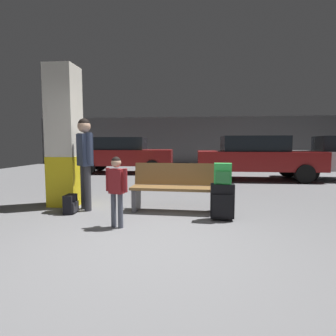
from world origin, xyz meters
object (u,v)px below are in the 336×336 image
Objects in this scene: adult at (85,154)px; backpack_dark_floor at (71,204)px; structural_pillar at (65,137)px; parked_car_near at (256,156)px; parked_car_far at (123,154)px; suitcase at (222,201)px; child at (117,184)px; bench at (175,187)px; backpack_bright at (223,174)px.

adult reaches higher than backpack_dark_floor.
structural_pillar is 6.48m from parked_car_near.
structural_pillar reaches higher than parked_car_far.
parked_car_far reaches higher than backpack_dark_floor.
parked_car_near is at bearing 49.20° from adult.
child is (-1.61, -0.56, 0.34)m from suitcase.
bench is 1.37m from child.
adult is at bearing -32.36° from structural_pillar.
backpack_bright is at bearing -33.14° from bench.
backpack_dark_floor is at bearing -82.47° from parked_car_far.
parked_car_near is (4.70, 4.42, -0.58)m from structural_pillar.
adult is 5.08× the size of backpack_dark_floor.
bench is 4.76× the size of backpack_dark_floor.
child is 7.64m from parked_car_far.
structural_pillar is 1.73× the size of bench.
parked_car_far is (-0.88, 6.67, 0.64)m from backpack_dark_floor.
bench is (2.26, -0.25, -0.94)m from structural_pillar.
child reaches higher than bench.
structural_pillar reaches higher than backpack_bright.
child is (-1.61, -0.56, -0.11)m from backpack_bright.
structural_pillar is at bearing 165.63° from backpack_bright.
suitcase is at bearing -33.11° from bench.
structural_pillar is 2.46m from bench.
suitcase is at bearing 42.37° from backpack_bright.
backpack_bright is 0.08× the size of parked_car_far.
child reaches higher than backpack_bright.
structural_pillar is 2.61× the size of child.
adult is at bearing -130.80° from parked_car_near.
child reaches higher than suitcase.
backpack_bright is at bearing -137.63° from suitcase.
bench is 4.76× the size of backpack_bright.
parked_car_far is at bearing 97.53° from backpack_dark_floor.
suitcase is 5.48m from parked_car_near.
bench is at bearing 3.90° from adult.
parked_car_near reaches higher than child.
structural_pillar reaches higher than adult.
structural_pillar is 1.62× the size of adult.
backpack_bright is (-0.00, -0.00, 0.45)m from suitcase.
adult is (-1.68, -0.11, 0.62)m from bench.
parked_car_near is at bearing 49.63° from backpack_dark_floor.
backpack_bright is at bearing -107.22° from parked_car_near.
adult reaches higher than bench.
suitcase is at bearing -14.36° from structural_pillar.
suitcase reaches higher than backpack_dark_floor.
parked_car_far is (-1.06, 6.39, -0.26)m from adult.
adult reaches higher than parked_car_far.
adult is at bearing 170.36° from backpack_bright.
bench is 0.39× the size of parked_car_near.
suitcase is 0.15× the size of parked_car_near.
parked_car_far is (-3.57, 6.82, 0.03)m from backpack_bright.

